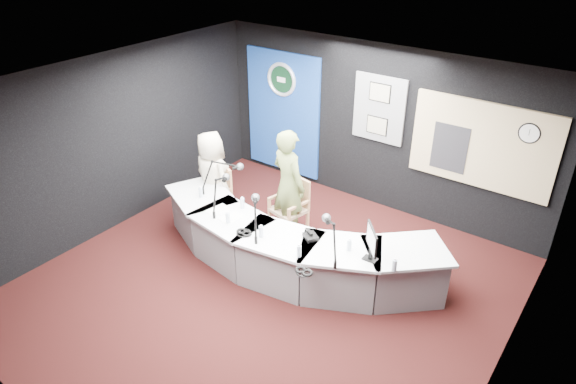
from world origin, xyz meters
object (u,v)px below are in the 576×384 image
Objects in this scene: armchair_right at (289,206)px; person_man at (212,178)px; broadcast_desk at (286,246)px; armchair_left at (214,194)px; person_woman at (289,185)px.

armchair_right is 0.68× the size of person_man.
person_man reaches higher than broadcast_desk.
armchair_right is (1.26, 0.36, 0.05)m from armchair_left.
broadcast_desk is 0.89m from armchair_right.
armchair_left is 0.53× the size of person_woman.
armchair_right reaches higher than armchair_left.
broadcast_desk is at bearing 178.10° from person_man.
person_woman is (1.26, 0.36, 0.11)m from person_man.
armchair_right is 0.37m from person_woman.
armchair_left reaches higher than broadcast_desk.
armchair_left is at bearing 168.28° from broadcast_desk.
person_woman is (1.26, 0.36, 0.42)m from armchair_left.
armchair_right is at bearing 39.15° from armchair_left.
broadcast_desk is at bearing 11.44° from armchair_left.
person_woman is at bearing -154.18° from person_man.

